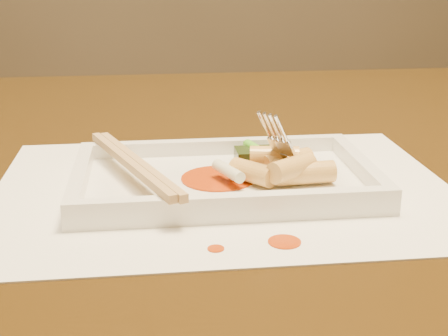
{
  "coord_description": "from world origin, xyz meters",
  "views": [
    {
      "loc": [
        -0.03,
        -0.62,
        0.95
      ],
      "look_at": [
        0.03,
        -0.11,
        0.77
      ],
      "focal_mm": 50.0,
      "sensor_mm": 36.0,
      "label": 1
    }
  ],
  "objects": [
    {
      "name": "table",
      "position": [
        0.0,
        0.0,
        0.65
      ],
      "size": [
        1.4,
        0.9,
        0.75
      ],
      "color": "black",
      "rests_on": "ground"
    },
    {
      "name": "placemat",
      "position": [
        0.03,
        -0.11,
        0.75
      ],
      "size": [
        0.4,
        0.3,
        0.0
      ],
      "primitive_type": "cube",
      "color": "white",
      "rests_on": "table"
    },
    {
      "name": "sauce_splatter_a",
      "position": [
        0.06,
        -0.22,
        0.75
      ],
      "size": [
        0.02,
        0.02,
        0.0
      ],
      "primitive_type": "cylinder",
      "color": "#B83605",
      "rests_on": "placemat"
    },
    {
      "name": "sauce_splatter_b",
      "position": [
        0.01,
        -0.23,
        0.75
      ],
      "size": [
        0.01,
        0.01,
        0.0
      ],
      "primitive_type": "cylinder",
      "color": "#B83605",
      "rests_on": "placemat"
    },
    {
      "name": "plate_base",
      "position": [
        0.03,
        -0.11,
        0.76
      ],
      "size": [
        0.26,
        0.16,
        0.01
      ],
      "primitive_type": "cube",
      "color": "white",
      "rests_on": "placemat"
    },
    {
      "name": "plate_rim_far",
      "position": [
        0.03,
        -0.03,
        0.77
      ],
      "size": [
        0.26,
        0.01,
        0.01
      ],
      "primitive_type": "cube",
      "color": "white",
      "rests_on": "plate_base"
    },
    {
      "name": "plate_rim_near",
      "position": [
        0.03,
        -0.18,
        0.77
      ],
      "size": [
        0.26,
        0.01,
        0.01
      ],
      "primitive_type": "cube",
      "color": "white",
      "rests_on": "plate_base"
    },
    {
      "name": "plate_rim_left",
      "position": [
        -0.1,
        -0.11,
        0.77
      ],
      "size": [
        0.01,
        0.14,
        0.01
      ],
      "primitive_type": "cube",
      "color": "white",
      "rests_on": "plate_base"
    },
    {
      "name": "plate_rim_right",
      "position": [
        0.15,
        -0.11,
        0.77
      ],
      "size": [
        0.01,
        0.14,
        0.01
      ],
      "primitive_type": "cube",
      "color": "white",
      "rests_on": "plate_base"
    },
    {
      "name": "veg_piece",
      "position": [
        0.06,
        -0.07,
        0.77
      ],
      "size": [
        0.04,
        0.03,
        0.01
      ],
      "primitive_type": "cube",
      "rotation": [
        0.0,
        0.0,
        0.01
      ],
      "color": "black",
      "rests_on": "plate_base"
    },
    {
      "name": "scallion_white",
      "position": [
        0.03,
        -0.12,
        0.77
      ],
      "size": [
        0.02,
        0.04,
        0.01
      ],
      "primitive_type": "cylinder",
      "rotation": [
        1.57,
        0.0,
        0.41
      ],
      "color": "#EAEACC",
      "rests_on": "plate_base"
    },
    {
      "name": "scallion_green",
      "position": [
        0.07,
        -0.09,
        0.77
      ],
      "size": [
        0.03,
        0.08,
        0.01
      ],
      "primitive_type": "cylinder",
      "rotation": [
        1.57,
        0.0,
        0.29
      ],
      "color": "#45AF1C",
      "rests_on": "plate_base"
    },
    {
      "name": "chopstick_a",
      "position": [
        -0.05,
        -0.11,
        0.78
      ],
      "size": [
        0.08,
        0.18,
        0.01
      ],
      "primitive_type": "cube",
      "rotation": [
        0.0,
        0.0,
        0.38
      ],
      "color": "tan",
      "rests_on": "plate_rim_near"
    },
    {
      "name": "chopstick_b",
      "position": [
        -0.05,
        -0.11,
        0.78
      ],
      "size": [
        0.08,
        0.18,
        0.01
      ],
      "primitive_type": "cube",
      "rotation": [
        0.0,
        0.0,
        0.38
      ],
      "color": "tan",
      "rests_on": "plate_rim_near"
    },
    {
      "name": "fork",
      "position": [
        0.1,
        -0.09,
        0.83
      ],
      "size": [
        0.09,
        0.1,
        0.14
      ],
      "primitive_type": null,
      "color": "silver",
      "rests_on": "plate_base"
    },
    {
      "name": "sauce_blob_0",
      "position": [
        0.02,
        -0.11,
        0.76
      ],
      "size": [
        0.07,
        0.07,
        0.0
      ],
      "primitive_type": "cylinder",
      "color": "#B83605",
      "rests_on": "plate_base"
    },
    {
      "name": "rice_cake_0",
      "position": [
        0.05,
        -0.12,
        0.77
      ],
      "size": [
        0.04,
        0.04,
        0.02
      ],
      "primitive_type": "cylinder",
      "rotation": [
        1.57,
        0.0,
        0.74
      ],
      "color": "#E0BD68",
      "rests_on": "plate_base"
    },
    {
      "name": "rice_cake_1",
      "position": [
        0.09,
        -0.1,
        0.77
      ],
      "size": [
        0.05,
        0.04,
        0.02
      ],
      "primitive_type": "cylinder",
      "rotation": [
        1.57,
        0.0,
        2.0
      ],
      "color": "#E0BD68",
      "rests_on": "plate_base"
    },
    {
      "name": "rice_cake_2",
      "position": [
        0.08,
        -0.13,
        0.78
      ],
      "size": [
        0.05,
        0.04,
        0.02
      ],
      "primitive_type": "cylinder",
      "rotation": [
        1.57,
        0.0,
        2.15
      ],
      "color": "#E0BD68",
      "rests_on": "plate_base"
    },
    {
      "name": "rice_cake_3",
      "position": [
        0.09,
        -0.1,
        0.77
      ],
      "size": [
        0.03,
        0.05,
        0.02
      ],
      "primitive_type": "cylinder",
      "rotation": [
        1.57,
        0.0,
        0.31
      ],
      "color": "#E0BD68",
      "rests_on": "plate_base"
    },
    {
      "name": "rice_cake_4",
      "position": [
        0.07,
        -0.11,
        0.77
      ],
      "size": [
        0.03,
        0.04,
        0.02
      ],
      "primitive_type": "cylinder",
      "rotation": [
        1.57,
        0.0,
        0.47
      ],
      "color": "#E0BD68",
      "rests_on": "plate_base"
    },
    {
      "name": "rice_cake_5",
      "position": [
        0.07,
        -0.1,
        0.78
      ],
      "size": [
        0.05,
        0.03,
        0.02
      ],
      "primitive_type": "cylinder",
      "rotation": [
        1.57,
        0.0,
        1.41
      ],
      "color": "#E0BD68",
      "rests_on": "plate_base"
    },
    {
      "name": "rice_cake_6",
      "position": [
        0.09,
        -0.09,
        0.77
      ],
      "size": [
        0.03,
        0.05,
        0.02
      ],
      "primitive_type": "cylinder",
      "rotation": [
        1.57,
        0.0,
        0.26
      ],
      "color": "#E0BD68",
      "rests_on": "plate_base"
    },
    {
      "name": "rice_cake_7",
      "position": [
        0.1,
        -0.13,
        0.77
      ],
      "size": [
        0.05,
        0.02,
        0.02
      ],
      "primitive_type": "cylinder",
      "rotation": [
        1.57,
        0.0,
        1.65
      ],
      "color": "#E0BD68",
      "rests_on": "plate_base"
    }
  ]
}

